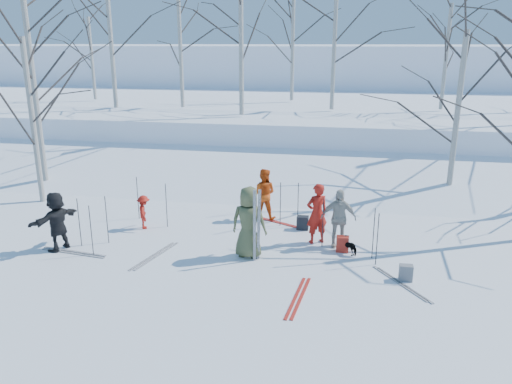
% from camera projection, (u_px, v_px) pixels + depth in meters
% --- Properties ---
extents(ground, '(120.00, 120.00, 0.00)m').
position_uv_depth(ground, '(246.00, 257.00, 12.74)').
color(ground, white).
rests_on(ground, ground).
extents(snow_ramp, '(70.00, 9.49, 4.12)m').
position_uv_depth(snow_ramp, '(281.00, 180.00, 19.29)').
color(snow_ramp, white).
rests_on(snow_ramp, ground).
extents(snow_plateau, '(70.00, 18.00, 2.20)m').
position_uv_depth(snow_plateau, '(304.00, 120.00, 28.47)').
color(snow_plateau, white).
rests_on(snow_plateau, ground).
extents(far_hill, '(90.00, 30.00, 6.00)m').
position_uv_depth(far_hill, '(324.00, 78.00, 47.96)').
color(far_hill, white).
rests_on(far_hill, ground).
extents(skier_olive_center, '(0.95, 0.67, 1.85)m').
position_uv_depth(skier_olive_center, '(249.00, 222.00, 12.54)').
color(skier_olive_center, '#484F2F').
rests_on(skier_olive_center, ground).
extents(skier_red_north, '(0.73, 0.64, 1.68)m').
position_uv_depth(skier_red_north, '(317.00, 214.00, 13.45)').
color(skier_red_north, '#AA180F').
rests_on(skier_red_north, ground).
extents(skier_redor_behind, '(0.81, 0.65, 1.59)m').
position_uv_depth(skier_redor_behind, '(264.00, 194.00, 15.34)').
color(skier_redor_behind, '#C9460F').
rests_on(skier_redor_behind, ground).
extents(skier_red_seated, '(0.60, 0.74, 1.00)m').
position_uv_depth(skier_red_seated, '(144.00, 212.00, 14.58)').
color(skier_red_seated, '#AA180F').
rests_on(skier_red_seated, ground).
extents(skier_cream_east, '(0.96, 0.46, 1.59)m').
position_uv_depth(skier_cream_east, '(338.00, 218.00, 13.21)').
color(skier_cream_east, beige).
rests_on(skier_cream_east, ground).
extents(skier_grey_west, '(0.96, 1.54, 1.59)m').
position_uv_depth(skier_grey_west, '(57.00, 221.00, 13.01)').
color(skier_grey_west, black).
rests_on(skier_grey_west, ground).
extents(dog, '(0.54, 0.53, 0.44)m').
position_uv_depth(dog, '(350.00, 246.00, 12.90)').
color(dog, black).
rests_on(dog, ground).
extents(upright_ski_left, '(0.10, 0.16, 1.90)m').
position_uv_depth(upright_ski_left, '(255.00, 226.00, 12.22)').
color(upright_ski_left, silver).
rests_on(upright_ski_left, ground).
extents(upright_ski_right, '(0.15, 0.23, 1.89)m').
position_uv_depth(upright_ski_right, '(259.00, 225.00, 12.27)').
color(upright_ski_right, silver).
rests_on(upright_ski_right, ground).
extents(ski_pair_a, '(1.75, 2.06, 0.02)m').
position_uv_depth(ski_pair_a, '(272.00, 221.00, 15.31)').
color(ski_pair_a, '#A42017').
rests_on(ski_pair_a, ground).
extents(ski_pair_b, '(1.95, 2.08, 0.02)m').
position_uv_depth(ski_pair_b, '(401.00, 284.00, 11.32)').
color(ski_pair_b, silver).
rests_on(ski_pair_b, ground).
extents(ski_pair_c, '(0.71, 1.95, 0.02)m').
position_uv_depth(ski_pair_c, '(74.00, 252.00, 13.01)').
color(ski_pair_c, silver).
rests_on(ski_pair_c, ground).
extents(ski_pair_d, '(1.09, 1.99, 0.02)m').
position_uv_depth(ski_pair_d, '(155.00, 256.00, 12.80)').
color(ski_pair_d, silver).
rests_on(ski_pair_d, ground).
extents(ski_pair_e, '(0.63, 1.94, 0.02)m').
position_uv_depth(ski_pair_e, '(298.00, 298.00, 10.71)').
color(ski_pair_e, '#A42017').
rests_on(ski_pair_e, ground).
extents(ski_pole_a, '(0.02, 0.02, 1.34)m').
position_uv_depth(ski_pole_a, '(298.00, 205.00, 14.71)').
color(ski_pole_a, black).
rests_on(ski_pole_a, ground).
extents(ski_pole_b, '(0.02, 0.02, 1.34)m').
position_uv_depth(ski_pole_b, '(374.00, 234.00, 12.50)').
color(ski_pole_b, black).
rests_on(ski_pole_b, ground).
extents(ski_pole_c, '(0.02, 0.02, 1.34)m').
position_uv_depth(ski_pole_c, '(323.00, 223.00, 13.24)').
color(ski_pole_c, black).
rests_on(ski_pole_c, ground).
extents(ski_pole_d, '(0.02, 0.02, 1.34)m').
position_uv_depth(ski_pole_d, '(280.00, 204.00, 14.76)').
color(ski_pole_d, black).
rests_on(ski_pole_d, ground).
extents(ski_pole_e, '(0.02, 0.02, 1.34)m').
position_uv_depth(ski_pole_e, '(166.00, 205.00, 14.65)').
color(ski_pole_e, black).
rests_on(ski_pole_e, ground).
extents(ski_pole_f, '(0.02, 0.02, 1.34)m').
position_uv_depth(ski_pole_f, '(107.00, 220.00, 13.47)').
color(ski_pole_f, black).
rests_on(ski_pole_f, ground).
extents(ski_pole_g, '(0.02, 0.02, 1.34)m').
position_uv_depth(ski_pole_g, '(377.00, 239.00, 12.13)').
color(ski_pole_g, black).
rests_on(ski_pole_g, ground).
extents(ski_pole_h, '(0.02, 0.02, 1.34)m').
position_uv_depth(ski_pole_h, '(91.00, 231.00, 12.70)').
color(ski_pole_h, black).
rests_on(ski_pole_h, ground).
extents(ski_pole_i, '(0.02, 0.02, 1.34)m').
position_uv_depth(ski_pole_i, '(79.00, 222.00, 13.26)').
color(ski_pole_i, black).
rests_on(ski_pole_i, ground).
extents(ski_pole_j, '(0.02, 0.02, 1.34)m').
position_uv_depth(ski_pole_j, '(138.00, 198.00, 15.37)').
color(ski_pole_j, black).
rests_on(ski_pole_j, ground).
extents(backpack_red, '(0.32, 0.22, 0.42)m').
position_uv_depth(backpack_red, '(342.00, 244.00, 13.03)').
color(backpack_red, '#AA261A').
rests_on(backpack_red, ground).
extents(backpack_grey, '(0.30, 0.20, 0.38)m').
position_uv_depth(backpack_grey, '(406.00, 273.00, 11.45)').
color(backpack_grey, slate).
rests_on(backpack_grey, ground).
extents(backpack_dark, '(0.34, 0.24, 0.40)m').
position_uv_depth(backpack_dark, '(303.00, 223.00, 14.60)').
color(backpack_dark, black).
rests_on(backpack_dark, ground).
extents(birch_plateau_b, '(4.86, 4.86, 6.09)m').
position_uv_depth(birch_plateau_b, '(334.00, 43.00, 22.91)').
color(birch_plateau_b, silver).
rests_on(birch_plateau_b, snow_plateau).
extents(birch_plateau_c, '(4.49, 4.49, 5.55)m').
position_uv_depth(birch_plateau_c, '(293.00, 48.00, 26.64)').
color(birch_plateau_c, silver).
rests_on(birch_plateau_c, snow_plateau).
extents(birch_plateau_d, '(5.46, 5.46, 6.94)m').
position_uv_depth(birch_plateau_d, '(110.00, 33.00, 23.37)').
color(birch_plateau_d, silver).
rests_on(birch_plateau_d, snow_plateau).
extents(birch_plateau_e, '(3.67, 3.67, 4.38)m').
position_uv_depth(birch_plateau_e, '(92.00, 59.00, 27.34)').
color(birch_plateau_e, silver).
rests_on(birch_plateau_e, snow_plateau).
extents(birch_plateau_g, '(5.00, 5.00, 6.28)m').
position_uv_depth(birch_plateau_g, '(241.00, 40.00, 21.13)').
color(birch_plateau_g, silver).
rests_on(birch_plateau_g, snow_plateau).
extents(birch_plateau_h, '(4.25, 4.25, 5.22)m').
position_uv_depth(birch_plateau_h, '(181.00, 52.00, 23.81)').
color(birch_plateau_h, silver).
rests_on(birch_plateau_h, snow_plateau).
extents(birch_plateau_i, '(3.94, 3.94, 4.77)m').
position_uv_depth(birch_plateau_i, '(446.00, 58.00, 23.14)').
color(birch_plateau_i, silver).
rests_on(birch_plateau_i, snow_plateau).
extents(birch_edge_a, '(4.41, 4.41, 5.45)m').
position_uv_depth(birch_edge_a, '(33.00, 123.00, 16.45)').
color(birch_edge_a, silver).
rests_on(birch_edge_a, ground).
extents(birch_edge_d, '(5.31, 5.31, 6.73)m').
position_uv_depth(birch_edge_d, '(35.00, 97.00, 18.00)').
color(birch_edge_d, silver).
rests_on(birch_edge_d, ground).
extents(birch_edge_e, '(4.56, 4.56, 5.66)m').
position_uv_depth(birch_edge_e, '(457.00, 119.00, 16.55)').
color(birch_edge_e, silver).
rests_on(birch_edge_e, ground).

